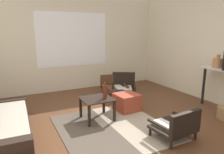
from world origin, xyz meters
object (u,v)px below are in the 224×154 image
object	(u,v)px
ottoman_orange	(127,102)
coffee_table	(97,103)
armchair_corner	(124,86)
glass_bottle	(105,92)
couch	(0,125)
armchair_striped_foreground	(176,125)
clay_vase	(218,63)
armchair_by_window	(114,86)

from	to	relation	value
ottoman_orange	coffee_table	bearing A→B (deg)	-168.85
armchair_corner	glass_bottle	distance (m)	1.66
coffee_table	couch	bearing A→B (deg)	176.50
armchair_striped_foreground	clay_vase	size ratio (longest dim) A/B	2.42
armchair_by_window	ottoman_orange	world-z (taller)	armchair_by_window
coffee_table	clay_vase	world-z (taller)	clay_vase
coffee_table	clay_vase	bearing A→B (deg)	-12.79
couch	armchair_striped_foreground	bearing A→B (deg)	-29.10
couch	armchair_corner	world-z (taller)	couch
clay_vase	glass_bottle	distance (m)	2.54
armchair_striped_foreground	glass_bottle	size ratio (longest dim) A/B	2.07
armchair_by_window	armchair_corner	size ratio (longest dim) A/B	0.89
armchair_by_window	glass_bottle	distance (m)	1.60
armchair_corner	couch	bearing A→B (deg)	-160.86
armchair_striped_foreground	glass_bottle	bearing A→B (deg)	119.73
clay_vase	armchair_striped_foreground	bearing A→B (deg)	-158.83
armchair_by_window	clay_vase	world-z (taller)	clay_vase
armchair_by_window	armchair_corner	distance (m)	0.27
coffee_table	ottoman_orange	world-z (taller)	coffee_table
coffee_table	armchair_corner	world-z (taller)	armchair_corner
couch	armchair_striped_foreground	distance (m)	2.83
armchair_corner	clay_vase	bearing A→B (deg)	-51.60
clay_vase	coffee_table	bearing A→B (deg)	167.21
armchair_striped_foreground	glass_bottle	world-z (taller)	glass_bottle
armchair_by_window	armchair_striped_foreground	distance (m)	2.50
coffee_table	armchair_striped_foreground	distance (m)	1.51
clay_vase	armchair_by_window	bearing A→B (deg)	131.18
couch	armchair_striped_foreground	xyz separation A→B (m)	(2.47, -1.37, 0.04)
couch	armchair_by_window	xyz separation A→B (m)	(2.66, 1.12, 0.05)
clay_vase	ottoman_orange	bearing A→B (deg)	158.03
armchair_corner	clay_vase	world-z (taller)	clay_vase
armchair_corner	clay_vase	size ratio (longest dim) A/B	2.92
couch	armchair_by_window	distance (m)	2.89
armchair_by_window	glass_bottle	xyz separation A→B (m)	(-0.87, -1.31, 0.31)
clay_vase	glass_bottle	size ratio (longest dim) A/B	0.86
glass_bottle	clay_vase	bearing A→B (deg)	-11.55
armchair_by_window	couch	bearing A→B (deg)	-157.10
coffee_table	armchair_striped_foreground	world-z (taller)	armchair_striped_foreground
armchair_striped_foreground	glass_bottle	distance (m)	1.41
coffee_table	clay_vase	xyz separation A→B (m)	(2.58, -0.59, 0.67)
armchair_striped_foreground	armchair_corner	world-z (taller)	armchair_corner
clay_vase	couch	bearing A→B (deg)	170.79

